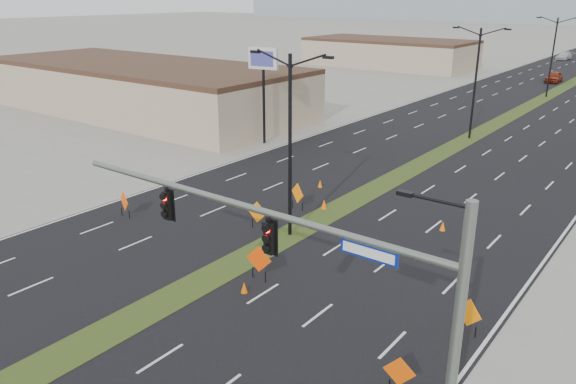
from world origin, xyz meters
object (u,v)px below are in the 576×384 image
Objects in this scene: streetlight_0 at (290,142)px; cone_3 at (320,184)px; streetlight_1 at (476,80)px; car_far at (564,56)px; construction_sign_0 at (124,202)px; cone_1 at (324,204)px; construction_sign_4 at (399,373)px; construction_sign_5 at (469,314)px; cone_0 at (244,287)px; pole_sign_west at (263,67)px; streetlight_2 at (552,55)px; construction_sign_2 at (297,194)px; car_left at (554,77)px; construction_sign_1 at (257,213)px; cone_2 at (443,226)px; construction_sign_3 at (259,260)px; signal_mast at (316,265)px.

cone_3 is (-3.25, 7.84, -5.14)m from streetlight_0.
car_far is at bearing 96.32° from streetlight_1.
streetlight_1 is 18.02× the size of cone_3.
construction_sign_0 reaches higher than cone_1.
construction_sign_4 is at bearing -74.59° from car_far.
car_far is 110.48m from construction_sign_5.
construction_sign_4 is 8.94m from cone_0.
cone_1 is 18.45m from pole_sign_west.
construction_sign_0 is at bearing -118.36° from cone_3.
streetlight_1 is 28.00m from streetlight_2.
cone_0 is (4.24, -9.86, -0.76)m from construction_sign_2.
construction_sign_2 is at bearing -91.33° from car_left.
streetlight_0 reaches higher than car_far.
construction_sign_0 is (-9.59, -3.89, -4.44)m from streetlight_0.
construction_sign_1 is 1.15× the size of construction_sign_4.
construction_sign_4 is at bearing -73.29° from streetlight_1.
streetlight_2 is at bearing 85.18° from construction_sign_4.
cone_3 is (-3.25, -20.16, -5.14)m from streetlight_1.
car_far is 115.17m from construction_sign_4.
cone_2 is at bearing -73.43° from streetlight_1.
car_left is at bearing 91.55° from cone_1.
car_far is at bearing 98.67° from cone_2.
pole_sign_west is at bearing 122.54° from construction_sign_4.
construction_sign_5 is at bearing 68.93° from construction_sign_4.
streetlight_0 is 105.54m from car_far.
cone_3 is at bearing -81.22° from car_far.
construction_sign_5 is 10.57m from cone_2.
streetlight_2 is 5.88× the size of construction_sign_1.
pole_sign_west is at bearing -103.79° from car_left.
cone_3 is at bearing 127.89° from construction_sign_2.
construction_sign_3 reaches higher than construction_sign_2.
construction_sign_0 is (-7.13, -74.36, 0.17)m from car_left.
car_left reaches higher than construction_sign_4.
streetlight_1 is 18.35× the size of cone_0.
car_left is 35.14m from car_far.
cone_0 is (2.24, -62.42, -5.15)m from streetlight_2.
construction_sign_1 is (7.59, 3.42, 0.02)m from construction_sign_0.
pole_sign_west reaches higher than car_far.
construction_sign_2 reaches higher than car_far.
streetlight_2 is 6.02× the size of construction_sign_0.
streetlight_0 is 6.20× the size of construction_sign_5.
cone_2 is (16.20, 9.68, -0.70)m from construction_sign_0.
cone_0 is at bearing -90.63° from construction_sign_3.
construction_sign_2 reaches higher than cone_2.
car_left is 8.73× the size of cone_0.
construction_sign_2 is at bearing 85.55° from construction_sign_1.
construction_sign_2 is 0.99× the size of construction_sign_3.
construction_sign_4 is at bearing -82.09° from car_left.
signal_mast is 38.96m from streetlight_1.
car_left is 7.20× the size of cone_1.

